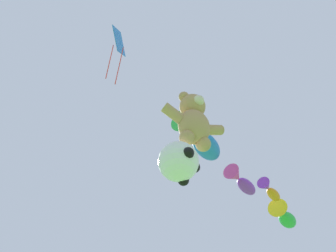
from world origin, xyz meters
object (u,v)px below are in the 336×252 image
(fish_kite_cobalt, at_px, (199,137))
(fish_kite_violet, at_px, (241,181))
(teddy_bear_kite, at_px, (194,120))
(diamond_kite, at_px, (118,44))
(soccer_ball_kite, at_px, (179,162))
(fish_kite_tangerine, at_px, (270,190))
(fish_kite_emerald, at_px, (284,216))

(fish_kite_cobalt, distance_m, fish_kite_violet, 2.89)
(teddy_bear_kite, distance_m, diamond_kite, 4.79)
(soccer_ball_kite, relative_size, fish_kite_cobalt, 0.46)
(soccer_ball_kite, xyz_separation_m, fish_kite_violet, (4.23, 2.26, 2.30))
(diamond_kite, bearing_deg, fish_kite_tangerine, 13.33)
(fish_kite_emerald, bearing_deg, fish_kite_tangerine, -147.85)
(fish_kite_cobalt, distance_m, fish_kite_emerald, 7.45)
(fish_kite_tangerine, relative_size, fish_kite_emerald, 0.79)
(soccer_ball_kite, xyz_separation_m, fish_kite_emerald, (8.41, 4.13, 2.88))
(soccer_ball_kite, xyz_separation_m, diamond_kite, (-1.99, 0.92, 5.67))
(teddy_bear_kite, height_order, fish_kite_cobalt, fish_kite_cobalt)
(fish_kite_violet, height_order, fish_kite_emerald, fish_kite_emerald)
(soccer_ball_kite, bearing_deg, fish_kite_violet, 28.14)
(fish_kite_tangerine, bearing_deg, diamond_kite, -166.67)
(soccer_ball_kite, bearing_deg, teddy_bear_kite, -15.93)
(fish_kite_cobalt, height_order, fish_kite_violet, fish_kite_cobalt)
(fish_kite_violet, bearing_deg, fish_kite_cobalt, -157.91)
(teddy_bear_kite, distance_m, fish_kite_violet, 4.49)
(fish_kite_cobalt, distance_m, diamond_kite, 4.70)
(fish_kite_cobalt, relative_size, diamond_kite, 0.79)
(fish_kite_emerald, height_order, diamond_kite, diamond_kite)
(teddy_bear_kite, bearing_deg, fish_kite_emerald, 28.29)
(teddy_bear_kite, relative_size, fish_kite_violet, 1.11)
(fish_kite_violet, bearing_deg, fish_kite_emerald, 24.04)
(diamond_kite, bearing_deg, teddy_bear_kite, -23.27)
(teddy_bear_kite, relative_size, soccer_ball_kite, 1.83)
(fish_kite_violet, height_order, fish_kite_tangerine, fish_kite_tangerine)
(fish_kite_cobalt, xyz_separation_m, fish_kite_emerald, (6.83, 2.94, 0.25))
(soccer_ball_kite, xyz_separation_m, fish_kite_tangerine, (6.52, 2.94, 3.02))
(fish_kite_violet, distance_m, fish_kite_tangerine, 2.49)
(soccer_ball_kite, distance_m, fish_kite_cobalt, 3.29)
(soccer_ball_kite, relative_size, fish_kite_emerald, 0.54)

